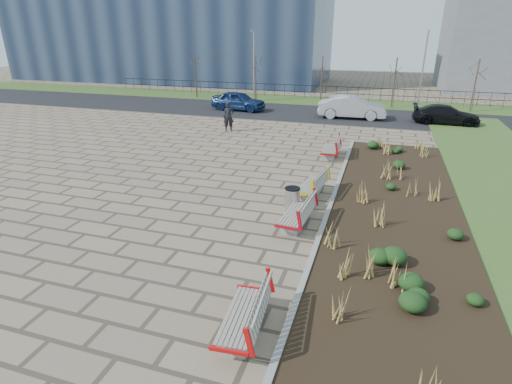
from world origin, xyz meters
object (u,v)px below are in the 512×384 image
(pedestrian, at_px, (229,117))
(car_blue, at_px, (238,101))
(bench_c, at_px, (311,184))
(lamp_west, at_px, (254,67))
(bench_d, at_px, (330,147))
(lamp_east, at_px, (422,72))
(litter_bin, at_px, (292,200))
(car_black, at_px, (446,115))
(bench_b, at_px, (296,212))
(bench_a, at_px, (242,313))
(car_silver, at_px, (352,107))

(pedestrian, xyz_separation_m, car_blue, (-1.90, 7.07, -0.17))
(bench_c, xyz_separation_m, lamp_west, (-9.00, 20.60, 2.54))
(bench_d, bearing_deg, lamp_east, 69.48)
(litter_bin, bearing_deg, pedestrian, 121.58)
(pedestrian, bearing_deg, car_black, 1.09)
(litter_bin, distance_m, lamp_east, 23.06)
(lamp_east, bearing_deg, bench_b, -102.08)
(pedestrian, bearing_deg, bench_d, -52.35)
(car_black, bearing_deg, litter_bin, 158.94)
(bench_d, height_order, lamp_west, lamp_west)
(bench_c, distance_m, lamp_east, 21.35)
(bench_a, relative_size, lamp_west, 0.35)
(bench_b, bearing_deg, pedestrian, 124.52)
(bench_a, xyz_separation_m, car_silver, (0.17, 23.79, 0.32))
(bench_a, height_order, bench_d, same)
(car_blue, xyz_separation_m, car_silver, (9.07, -0.49, 0.06))
(bench_d, xyz_separation_m, car_blue, (-8.90, 10.70, 0.27))
(pedestrian, relative_size, lamp_west, 0.31)
(bench_c, relative_size, pedestrian, 1.12)
(lamp_east, bearing_deg, lamp_west, 180.00)
(bench_a, xyz_separation_m, litter_bin, (-0.37, 6.43, -0.05))
(car_silver, distance_m, car_black, 6.41)
(pedestrian, distance_m, lamp_east, 16.75)
(bench_c, height_order, car_silver, car_silver)
(car_silver, relative_size, lamp_west, 0.81)
(bench_a, height_order, pedestrian, pedestrian)
(litter_bin, bearing_deg, car_blue, 115.54)
(lamp_west, bearing_deg, lamp_east, 0.00)
(bench_a, xyz_separation_m, car_blue, (-8.90, 24.28, 0.27))
(lamp_west, height_order, lamp_east, same)
(bench_b, distance_m, bench_c, 2.76)
(car_black, relative_size, lamp_west, 0.73)
(bench_d, distance_m, car_blue, 13.92)
(lamp_east, bearing_deg, bench_d, -108.30)
(litter_bin, bearing_deg, bench_a, -86.72)
(car_black, height_order, lamp_east, lamp_east)
(bench_b, distance_m, bench_d, 8.25)
(car_silver, height_order, lamp_west, lamp_west)
(bench_b, height_order, pedestrian, pedestrian)
(bench_a, height_order, car_black, car_black)
(lamp_east, bearing_deg, bench_a, -99.88)
(bench_c, relative_size, car_silver, 0.43)
(bench_b, relative_size, litter_bin, 2.35)
(bench_b, relative_size, car_silver, 0.43)
(lamp_east, bearing_deg, pedestrian, -136.22)
(bench_a, bearing_deg, lamp_west, 102.81)
(car_blue, bearing_deg, bench_d, -134.84)
(bench_a, height_order, litter_bin, bench_a)
(bench_b, xyz_separation_m, bench_d, (0.00, 8.25, 0.00))
(car_blue, relative_size, car_silver, 0.90)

